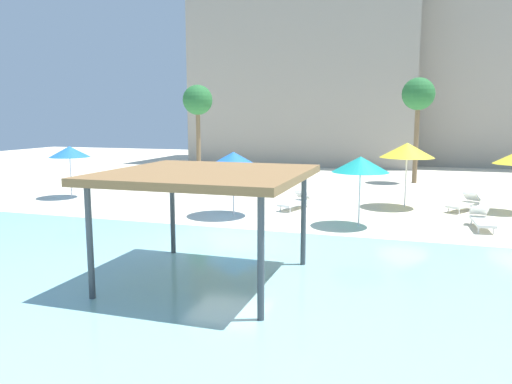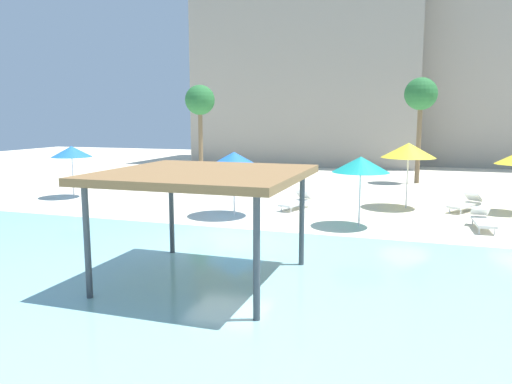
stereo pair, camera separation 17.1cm
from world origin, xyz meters
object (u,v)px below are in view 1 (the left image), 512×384
at_px(lounge_chair_1, 482,219).
at_px(palm_tree_2, 418,96).
at_px(palm_tree_0, 198,102).
at_px(beach_umbrella_blue_1, 233,160).
at_px(lounge_chair_2, 296,201).
at_px(beach_umbrella_blue_5, 70,152).
at_px(lounge_chair_3, 465,203).
at_px(beach_umbrella_teal_3, 360,164).
at_px(beach_umbrella_yellow_4, 407,150).
at_px(shade_pavilion, 207,177).

xyz_separation_m(lounge_chair_1, palm_tree_2, (-2.30, 12.10, 4.80)).
height_order(palm_tree_0, palm_tree_2, palm_tree_2).
distance_m(beach_umbrella_blue_1, lounge_chair_2, 3.60).
xyz_separation_m(beach_umbrella_blue_5, lounge_chair_2, (11.22, 0.43, -1.93)).
bearing_deg(beach_umbrella_blue_1, palm_tree_0, 120.43).
distance_m(beach_umbrella_blue_1, palm_tree_2, 14.73).
xyz_separation_m(beach_umbrella_blue_1, lounge_chair_3, (8.96, 3.97, -1.91)).
bearing_deg(lounge_chair_2, beach_umbrella_teal_3, 65.22).
bearing_deg(beach_umbrella_yellow_4, beach_umbrella_blue_1, -148.43).
xyz_separation_m(shade_pavilion, beach_umbrella_blue_5, (-11.36, 9.55, -0.28)).
bearing_deg(beach_umbrella_blue_1, palm_tree_2, 61.38).
xyz_separation_m(lounge_chair_2, palm_tree_2, (4.87, 10.42, 4.80)).
distance_m(beach_umbrella_yellow_4, lounge_chair_2, 5.28).
relative_size(beach_umbrella_yellow_4, lounge_chair_2, 1.43).
xyz_separation_m(beach_umbrella_blue_5, lounge_chair_3, (18.13, 2.13, -1.93)).
bearing_deg(lounge_chair_1, palm_tree_0, -126.88).
xyz_separation_m(lounge_chair_1, lounge_chair_2, (-7.17, 1.69, 0.00)).
bearing_deg(beach_umbrella_yellow_4, palm_tree_0, 151.81).
distance_m(shade_pavilion, beach_umbrella_teal_3, 7.83).
height_order(beach_umbrella_blue_1, palm_tree_0, palm_tree_0).
distance_m(beach_umbrella_blue_5, lounge_chair_2, 11.40).
height_order(beach_umbrella_blue_1, lounge_chair_3, beach_umbrella_blue_1).
xyz_separation_m(beach_umbrella_blue_1, beach_umbrella_teal_3, (5.00, -0.41, 0.02)).
relative_size(lounge_chair_3, palm_tree_2, 0.31).
height_order(beach_umbrella_teal_3, beach_umbrella_yellow_4, beach_umbrella_yellow_4).
height_order(shade_pavilion, lounge_chair_3, shade_pavilion).
bearing_deg(palm_tree_0, beach_umbrella_blue_5, -106.70).
bearing_deg(lounge_chair_2, lounge_chair_1, 94.20).
relative_size(beach_umbrella_yellow_4, beach_umbrella_blue_5, 1.12).
distance_m(beach_umbrella_yellow_4, lounge_chair_3, 3.27).
height_order(shade_pavilion, beach_umbrella_teal_3, shade_pavilion).
distance_m(beach_umbrella_blue_5, lounge_chair_1, 18.54).
height_order(shade_pavilion, beach_umbrella_blue_1, shade_pavilion).
relative_size(beach_umbrella_teal_3, lounge_chair_2, 1.28).
relative_size(beach_umbrella_blue_5, palm_tree_0, 0.43).
bearing_deg(beach_umbrella_blue_5, beach_umbrella_blue_1, -11.31).
bearing_deg(shade_pavilion, palm_tree_2, 76.92).
bearing_deg(lounge_chair_2, beach_umbrella_blue_5, -70.38).
bearing_deg(beach_umbrella_blue_1, beach_umbrella_blue_5, 168.69).
xyz_separation_m(beach_umbrella_teal_3, beach_umbrella_blue_5, (-14.17, 2.25, 0.00)).
height_order(beach_umbrella_yellow_4, palm_tree_2, palm_tree_2).
bearing_deg(lounge_chair_2, palm_tree_0, -118.27).
relative_size(beach_umbrella_blue_1, lounge_chair_3, 1.34).
relative_size(beach_umbrella_yellow_4, lounge_chair_3, 1.47).
distance_m(beach_umbrella_blue_1, beach_umbrella_yellow_4, 7.67).
relative_size(beach_umbrella_teal_3, beach_umbrella_blue_5, 1.01).
height_order(beach_umbrella_blue_1, beach_umbrella_yellow_4, beach_umbrella_yellow_4).
bearing_deg(lounge_chair_1, lounge_chair_3, -178.89).
height_order(beach_umbrella_teal_3, beach_umbrella_blue_5, beach_umbrella_teal_3).
distance_m(beach_umbrella_teal_3, beach_umbrella_yellow_4, 4.69).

